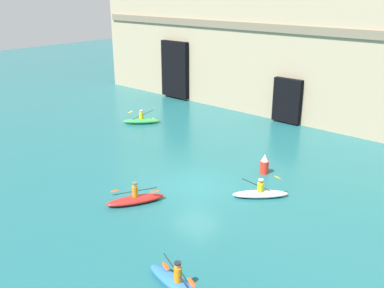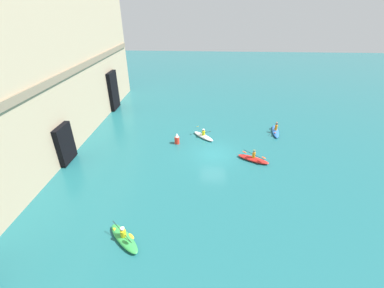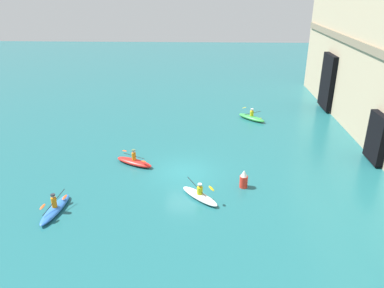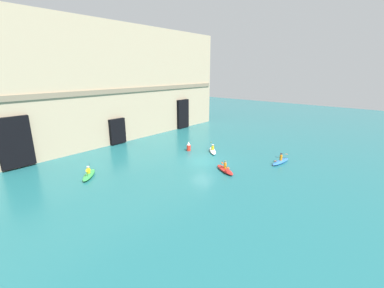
# 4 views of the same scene
# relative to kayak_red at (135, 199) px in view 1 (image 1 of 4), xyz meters

# --- Properties ---
(ground_plane) EXTENTS (120.00, 120.00, 0.00)m
(ground_plane) POSITION_rel_kayak_red_xyz_m (1.01, 3.66, -0.23)
(ground_plane) COLOR #1E6066
(cliff_bluff) EXTENTS (43.69, 6.56, 16.24)m
(cliff_bluff) POSITION_rel_kayak_red_xyz_m (-1.13, 20.43, 7.85)
(cliff_bluff) COLOR tan
(cliff_bluff) RESTS_ON ground
(kayak_red) EXTENTS (2.08, 3.00, 1.16)m
(kayak_red) POSITION_rel_kayak_red_xyz_m (0.00, 0.00, 0.00)
(kayak_red) COLOR red
(kayak_red) RESTS_ON ground
(kayak_white) EXTENTS (2.60, 2.54, 1.19)m
(kayak_white) POSITION_rel_kayak_red_xyz_m (4.43, 4.76, -0.01)
(kayak_white) COLOR white
(kayak_white) RESTS_ON ground
(kayak_green) EXTENTS (2.68, 2.68, 1.12)m
(kayak_green) POSITION_rel_kayak_red_xyz_m (-9.79, 9.40, 0.01)
(kayak_green) COLOR green
(kayak_green) RESTS_ON ground
(kayak_blue) EXTENTS (3.26, 1.05, 1.15)m
(kayak_blue) POSITION_rel_kayak_red_xyz_m (6.14, -3.41, -0.01)
(kayak_blue) COLOR blue
(kayak_blue) RESTS_ON ground
(marker_buoy) EXTENTS (0.51, 0.51, 1.21)m
(marker_buoy) POSITION_rel_kayak_red_xyz_m (2.94, 7.51, 0.33)
(marker_buoy) COLOR red
(marker_buoy) RESTS_ON ground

